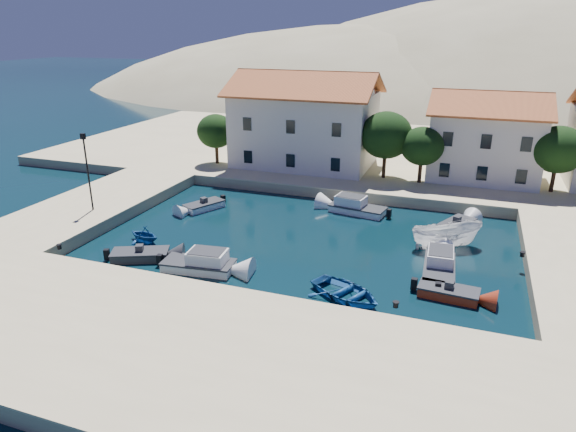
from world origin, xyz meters
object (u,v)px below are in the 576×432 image
object	(u,v)px
lamppost	(87,165)
boat_east	(445,247)
building_left	(305,118)
cabin_cruiser_east	(439,268)
cabin_cruiser_south	(199,263)
rowboat_south	(346,297)
building_mid	(486,134)

from	to	relation	value
lamppost	boat_east	bearing A→B (deg)	8.80
building_left	cabin_cruiser_east	xyz separation A→B (m)	(15.76, -20.36, -5.46)
cabin_cruiser_south	rowboat_south	xyz separation A→B (m)	(9.89, -0.23, -0.48)
lamppost	cabin_cruiser_east	bearing A→B (deg)	-0.76
building_left	boat_east	bearing A→B (deg)	-44.80
building_left	cabin_cruiser_east	distance (m)	26.32
cabin_cruiser_east	building_mid	bearing A→B (deg)	-8.78
lamppost	cabin_cruiser_east	distance (m)	27.60
building_mid	boat_east	bearing A→B (deg)	-97.24
building_mid	rowboat_south	bearing A→B (deg)	-105.22
boat_east	building_mid	bearing A→B (deg)	-36.62
lamppost	rowboat_south	bearing A→B (deg)	-13.26
boat_east	lamppost	bearing A→B (deg)	69.42
cabin_cruiser_south	cabin_cruiser_east	bearing A→B (deg)	11.05
rowboat_south	boat_east	xyz separation A→B (m)	(5.02, 9.51, 0.00)
building_left	rowboat_south	size ratio (longest dim) A/B	3.20
building_mid	cabin_cruiser_east	xyz separation A→B (m)	(-2.24, -21.36, -4.75)
building_left	boat_east	world-z (taller)	building_left
lamppost	boat_east	xyz separation A→B (m)	(27.37, 4.24, -4.75)
building_left	rowboat_south	world-z (taller)	building_left
cabin_cruiser_south	cabin_cruiser_east	distance (m)	15.53
building_left	building_mid	world-z (taller)	building_left
cabin_cruiser_south	boat_east	bearing A→B (deg)	25.40
building_mid	lamppost	size ratio (longest dim) A/B	1.69
building_left	building_mid	xyz separation A→B (m)	(18.00, 1.00, -0.71)
lamppost	rowboat_south	distance (m)	23.45
building_left	cabin_cruiser_east	bearing A→B (deg)	-52.25
building_left	rowboat_south	distance (m)	28.14
building_left	cabin_cruiser_south	xyz separation A→B (m)	(0.96, -25.04, -5.46)
cabin_cruiser_south	rowboat_south	world-z (taller)	cabin_cruiser_south
building_left	lamppost	size ratio (longest dim) A/B	2.36
lamppost	boat_east	world-z (taller)	lamppost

